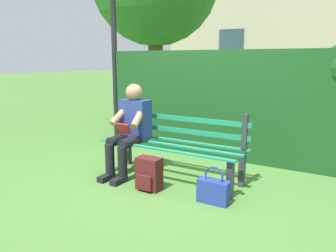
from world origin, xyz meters
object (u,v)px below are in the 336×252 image
at_px(person_seated, 130,127).
at_px(park_bench, 175,145).
at_px(backpack, 149,174).
at_px(handbag, 213,190).
at_px(lamp_post, 113,4).

bearing_deg(person_seated, park_bench, -162.62).
height_order(person_seated, backpack, person_seated).
xyz_separation_m(person_seated, handbag, (-1.31, 0.31, -0.49)).
relative_size(person_seated, lamp_post, 0.32).
xyz_separation_m(handbag, lamp_post, (2.57, -1.55, 2.26)).
bearing_deg(backpack, person_seated, -33.52).
distance_m(person_seated, lamp_post, 2.51).
bearing_deg(handbag, park_bench, -33.36).
distance_m(person_seated, backpack, 0.77).
distance_m(park_bench, backpack, 0.58).
bearing_deg(lamp_post, backpack, 138.28).
bearing_deg(backpack, handbag, -177.20).
height_order(park_bench, lamp_post, lamp_post).
height_order(person_seated, lamp_post, lamp_post).
height_order(backpack, lamp_post, lamp_post).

